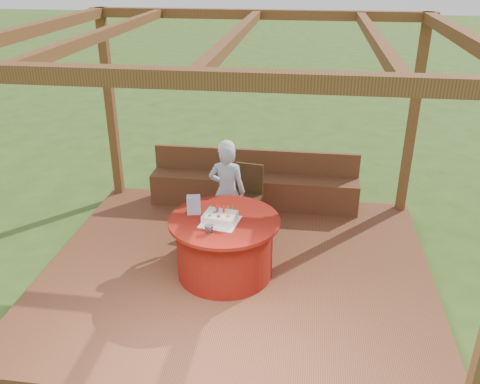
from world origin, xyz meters
name	(u,v)px	position (x,y,z in m)	size (l,w,h in m)	color
ground	(237,277)	(0.00, 0.00, 0.00)	(60.00, 60.00, 0.00)	#30511B
deck	(237,272)	(0.00, 0.00, 0.06)	(4.50, 4.00, 0.12)	brown
pergola	(237,74)	(0.00, 0.00, 2.41)	(4.50, 4.00, 2.72)	brown
bench	(254,188)	(0.00, 1.72, 0.38)	(3.00, 0.42, 0.80)	brown
table	(225,246)	(-0.13, -0.11, 0.48)	(1.24, 1.24, 0.71)	maroon
chair	(247,193)	(-0.03, 1.16, 0.56)	(0.43, 0.43, 0.83)	#382511
elderly_woman	(227,190)	(-0.24, 0.74, 0.79)	(0.48, 0.32, 1.32)	#8BABCE
birthday_cake	(220,218)	(-0.16, -0.18, 0.88)	(0.45, 0.45, 0.18)	white
gift_bag	(194,205)	(-0.49, -0.02, 0.93)	(0.15, 0.10, 0.21)	#CA83B0
drinking_glass	(209,229)	(-0.23, -0.44, 0.87)	(0.10, 0.10, 0.09)	silver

